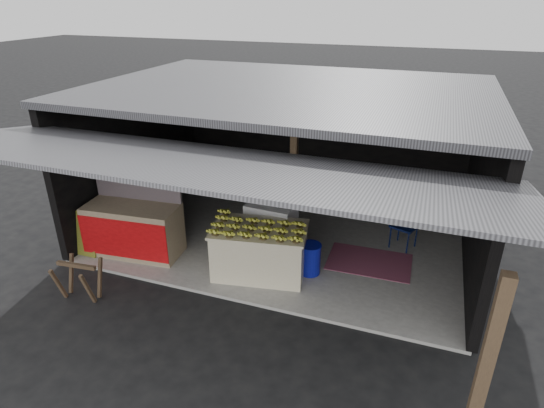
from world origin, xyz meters
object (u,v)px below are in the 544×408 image
at_px(banana_table, 260,251).
at_px(white_crate, 271,227).
at_px(neighbor_stall, 134,227).
at_px(plastic_chair, 407,220).
at_px(sawhorse, 79,277).
at_px(water_barrel, 310,260).

height_order(banana_table, white_crate, white_crate).
distance_m(neighbor_stall, plastic_chair, 5.18).
height_order(banana_table, sawhorse, banana_table).
bearing_deg(white_crate, banana_table, -80.38).
relative_size(banana_table, white_crate, 1.80).
xyz_separation_m(white_crate, neighbor_stall, (-2.39, -0.94, 0.04)).
bearing_deg(sawhorse, plastic_chair, 30.11).
relative_size(white_crate, plastic_chair, 1.04).
bearing_deg(banana_table, sawhorse, -157.31).
distance_m(banana_table, plastic_chair, 2.97).
height_order(neighbor_stall, sawhorse, neighbor_stall).
distance_m(sawhorse, water_barrel, 3.84).
xyz_separation_m(neighbor_stall, plastic_chair, (4.78, 1.99, 0.02)).
xyz_separation_m(banana_table, white_crate, (-0.08, 0.80, 0.04)).
bearing_deg(banana_table, white_crate, 85.90).
bearing_deg(neighbor_stall, water_barrel, 2.05).
distance_m(sawhorse, plastic_chair, 5.94).
height_order(white_crate, plastic_chair, white_crate).
bearing_deg(water_barrel, banana_table, -160.28).
height_order(sawhorse, plastic_chair, plastic_chair).
relative_size(neighbor_stall, sawhorse, 2.59).
bearing_deg(water_barrel, sawhorse, -150.36).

